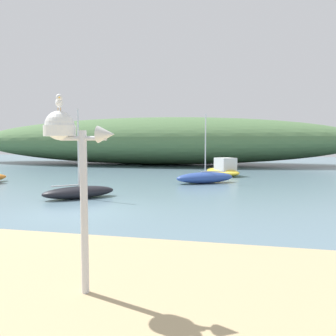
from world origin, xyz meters
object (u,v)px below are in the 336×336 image
(mast_structure, at_px, (69,144))
(sailboat_off_point, at_px, (79,192))
(sailboat_west_reach, at_px, (205,177))
(motorboat_east_reach, at_px, (223,169))
(seagull_on_radar, at_px, (59,102))

(mast_structure, xyz_separation_m, sailboat_off_point, (-4.93, 9.67, -2.31))
(sailboat_west_reach, relative_size, sailboat_off_point, 1.07)
(motorboat_east_reach, relative_size, sailboat_west_reach, 0.98)
(seagull_on_radar, xyz_separation_m, sailboat_off_point, (-4.79, 9.69, -2.97))
(seagull_on_radar, bearing_deg, sailboat_off_point, 116.29)
(sailboat_off_point, bearing_deg, seagull_on_radar, -63.71)
(mast_structure, height_order, sailboat_west_reach, sailboat_west_reach)
(mast_structure, xyz_separation_m, seagull_on_radar, (-0.15, -0.02, 0.66))
(seagull_on_radar, height_order, sailboat_west_reach, sailboat_west_reach)
(sailboat_west_reach, bearing_deg, sailboat_off_point, -125.11)
(seagull_on_radar, distance_m, motorboat_east_reach, 23.02)
(motorboat_east_reach, bearing_deg, sailboat_west_reach, -98.98)
(sailboat_west_reach, bearing_deg, motorboat_east_reach, 81.02)
(mast_structure, relative_size, sailboat_west_reach, 0.64)
(seagull_on_radar, bearing_deg, motorboat_east_reach, 86.57)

